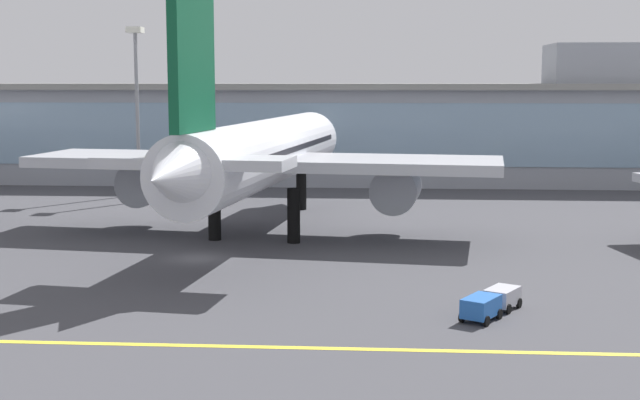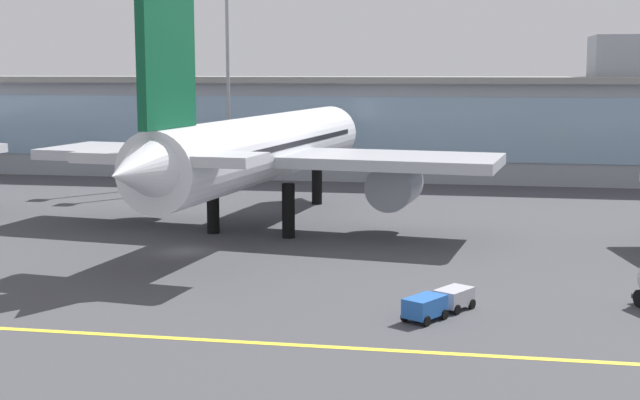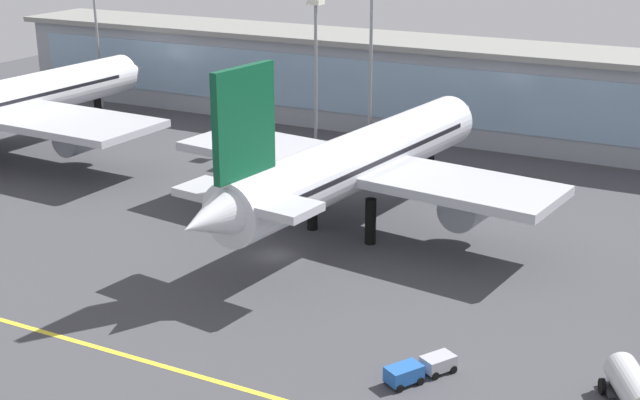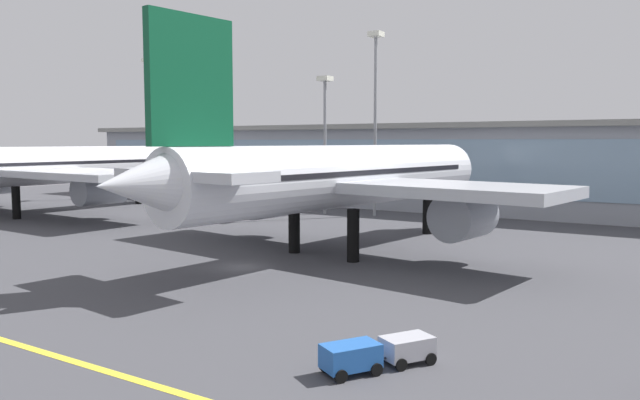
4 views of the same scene
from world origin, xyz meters
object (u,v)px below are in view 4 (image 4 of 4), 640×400
(apron_light_mast_west, at_px, (149,108))
(airliner_near_left, at_px, (26,168))
(apron_light_mast_centre, at_px, (325,122))
(apron_light_mast_east, at_px, (375,98))
(airliner_near_right, at_px, (343,178))
(service_truck_far, at_px, (377,352))

(apron_light_mast_west, bearing_deg, airliner_near_left, -76.86)
(apron_light_mast_centre, relative_size, apron_light_mast_east, 0.77)
(airliner_near_right, bearing_deg, apron_light_mast_west, 69.93)
(apron_light_mast_west, bearing_deg, apron_light_mast_centre, -6.90)
(airliner_near_right, relative_size, apron_light_mast_centre, 2.55)
(service_truck_far, relative_size, apron_light_mast_west, 0.21)
(service_truck_far, bearing_deg, apron_light_mast_west, -95.70)
(service_truck_far, xyz_separation_m, apron_light_mast_west, (-77.78, 57.04, 15.98))
(airliner_near_left, height_order, apron_light_mast_centre, apron_light_mast_centre)
(airliner_near_left, xyz_separation_m, apron_light_mast_east, (42.75, 26.08, 9.80))
(service_truck_far, distance_m, apron_light_mast_west, 97.77)
(airliner_near_left, distance_m, apron_light_mast_centre, 43.52)
(airliner_near_left, xyz_separation_m, apron_light_mast_centre, (35.36, 24.51, 6.55))
(apron_light_mast_east, bearing_deg, airliner_near_right, -68.21)
(apron_light_mast_centre, bearing_deg, service_truck_far, -55.64)
(service_truck_far, height_order, apron_light_mast_east, apron_light_mast_east)
(airliner_near_left, relative_size, apron_light_mast_west, 2.29)
(service_truck_far, xyz_separation_m, apron_light_mast_east, (-28.11, 53.49, 15.88))
(apron_light_mast_centre, bearing_deg, apron_light_mast_east, 11.96)
(airliner_near_right, height_order, apron_light_mast_centre, apron_light_mast_centre)
(apron_light_mast_west, bearing_deg, service_truck_far, -36.25)
(apron_light_mast_west, height_order, apron_light_mast_centre, apron_light_mast_west)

